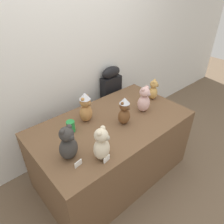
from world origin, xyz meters
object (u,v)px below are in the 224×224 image
(display_table, at_px, (112,149))
(teddy_bear_honey, at_px, (153,90))
(teddy_bear_chestnut, at_px, (124,111))
(teddy_bear_charcoal, at_px, (68,144))
(teddy_bear_caramel, at_px, (86,107))
(instrument_case, at_px, (111,102))
(teddy_bear_blush, at_px, (144,100))
(teddy_bear_cream, at_px, (102,145))
(party_cup_green, at_px, (71,126))

(display_table, distance_m, teddy_bear_honey, 0.84)
(teddy_bear_chestnut, xyz_separation_m, teddy_bear_charcoal, (-0.66, -0.05, 0.00))
(teddy_bear_honey, bearing_deg, teddy_bear_caramel, 140.09)
(teddy_bear_charcoal, height_order, teddy_bear_caramel, teddy_bear_caramel)
(display_table, distance_m, teddy_bear_charcoal, 0.79)
(teddy_bear_chestnut, relative_size, teddy_bear_honey, 1.21)
(instrument_case, relative_size, teddy_bear_honey, 4.26)
(teddy_bear_caramel, bearing_deg, teddy_bear_blush, -48.85)
(teddy_bear_cream, xyz_separation_m, teddy_bear_honey, (1.06, 0.35, -0.02))
(teddy_bear_chestnut, distance_m, teddy_bear_honey, 0.62)
(teddy_bear_charcoal, relative_size, teddy_bear_honey, 1.28)
(teddy_bear_blush, bearing_deg, teddy_bear_cream, -169.07)
(teddy_bear_caramel, bearing_deg, teddy_bear_charcoal, -165.25)
(teddy_bear_blush, height_order, party_cup_green, teddy_bear_blush)
(display_table, xyz_separation_m, teddy_bear_charcoal, (-0.58, -0.14, 0.51))
(teddy_bear_chestnut, relative_size, teddy_bear_charcoal, 0.95)
(display_table, xyz_separation_m, teddy_bear_caramel, (-0.18, 0.19, 0.53))
(display_table, relative_size, instrument_case, 1.57)
(instrument_case, relative_size, teddy_bear_blush, 3.53)
(teddy_bear_cream, height_order, teddy_bear_caramel, teddy_bear_caramel)
(instrument_case, bearing_deg, teddy_bear_caramel, -149.23)
(teddy_bear_blush, bearing_deg, teddy_bear_honey, 13.63)
(display_table, distance_m, teddy_bear_chestnut, 0.53)
(teddy_bear_chestnut, bearing_deg, teddy_bear_blush, -3.36)
(teddy_bear_chestnut, relative_size, teddy_bear_caramel, 0.91)
(display_table, distance_m, teddy_bear_caramel, 0.59)
(teddy_bear_honey, bearing_deg, teddy_bear_blush, 170.35)
(teddy_bear_honey, xyz_separation_m, party_cup_green, (-1.07, 0.11, -0.06))
(teddy_bear_cream, distance_m, party_cup_green, 0.47)
(teddy_bear_honey, relative_size, teddy_bear_blush, 0.83)
(party_cup_green, bearing_deg, teddy_bear_charcoal, -123.90)
(display_table, distance_m, instrument_case, 0.79)
(teddy_bear_cream, xyz_separation_m, teddy_bear_charcoal, (-0.20, 0.17, 0.01))
(teddy_bear_chestnut, height_order, teddy_bear_cream, teddy_bear_cream)
(teddy_bear_blush, distance_m, teddy_bear_caramel, 0.63)
(teddy_bear_chestnut, bearing_deg, teddy_bear_honey, 4.22)
(teddy_bear_charcoal, xyz_separation_m, teddy_bear_honey, (1.26, 0.18, -0.03))
(teddy_bear_charcoal, bearing_deg, display_table, -0.20)
(display_table, xyz_separation_m, teddy_bear_blush, (0.40, -0.07, 0.51))
(instrument_case, height_order, teddy_bear_caramel, teddy_bear_caramel)
(teddy_bear_chestnut, xyz_separation_m, teddy_bear_honey, (0.60, 0.13, -0.03))
(instrument_case, distance_m, teddy_bear_caramel, 0.87)
(display_table, height_order, party_cup_green, party_cup_green)
(teddy_bear_chestnut, distance_m, teddy_bear_blush, 0.32)
(teddy_bear_honey, bearing_deg, party_cup_green, 144.41)
(teddy_bear_cream, distance_m, teddy_bear_blush, 0.82)
(teddy_bear_cream, bearing_deg, instrument_case, 17.68)
(teddy_bear_charcoal, bearing_deg, teddy_bear_chestnut, -9.65)
(teddy_bear_honey, distance_m, teddy_bear_blush, 0.31)
(display_table, height_order, instrument_case, instrument_case)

